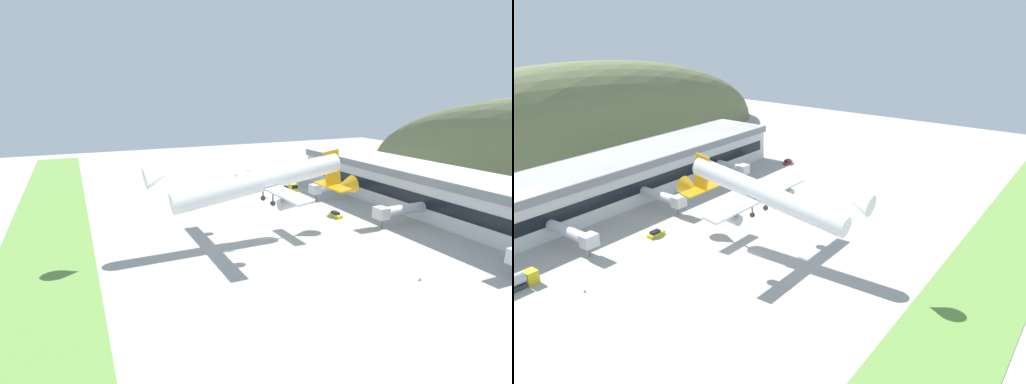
% 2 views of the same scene
% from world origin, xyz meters
% --- Properties ---
extents(ground_plane, '(321.34, 321.34, 0.00)m').
position_xyz_m(ground_plane, '(0.00, 0.00, 0.00)').
color(ground_plane, '#ADAAA3').
extents(grass_strip_foreground, '(289.20, 18.50, 0.08)m').
position_xyz_m(grass_strip_foreground, '(0.00, -46.50, 0.04)').
color(grass_strip_foreground, '#669342').
rests_on(grass_strip_foreground, ground_plane).
extents(terminal_building, '(114.44, 20.74, 12.04)m').
position_xyz_m(terminal_building, '(8.56, 51.91, 6.81)').
color(terminal_building, silver).
rests_on(terminal_building, ground_plane).
extents(jetway_0, '(3.38, 16.19, 5.43)m').
position_xyz_m(jetway_0, '(-19.86, 33.15, 3.99)').
color(jetway_0, silver).
rests_on(jetway_0, ground_plane).
extents(jetway_1, '(3.38, 15.26, 5.43)m').
position_xyz_m(jetway_1, '(8.31, 33.64, 3.99)').
color(jetway_1, silver).
rests_on(jetway_1, ground_plane).
extents(cargo_airplane, '(32.31, 50.22, 11.88)m').
position_xyz_m(cargo_airplane, '(4.44, -1.93, 13.82)').
color(cargo_airplane, white).
extents(service_car_0, '(4.39, 1.61, 1.45)m').
position_xyz_m(service_car_0, '(-4.14, 23.85, 0.60)').
color(service_car_0, gold).
rests_on(service_car_0, ground_plane).
extents(service_car_2, '(4.18, 1.68, 1.45)m').
position_xyz_m(service_car_2, '(-57.81, 29.69, 0.60)').
color(service_car_2, '#B21E1E').
rests_on(service_car_2, ground_plane).
extents(service_car_3, '(4.73, 2.26, 1.43)m').
position_xyz_m(service_car_3, '(-67.61, 25.25, 0.59)').
color(service_car_3, '#999EA3').
rests_on(service_car_3, ground_plane).
extents(fuel_truck, '(7.49, 2.64, 3.28)m').
position_xyz_m(fuel_truck, '(-36.27, 27.68, 1.56)').
color(fuel_truck, gold).
rests_on(fuel_truck, ground_plane).
extents(traffic_cone_0, '(0.52, 0.52, 0.58)m').
position_xyz_m(traffic_cone_0, '(-29.69, 15.90, 0.28)').
color(traffic_cone_0, orange).
rests_on(traffic_cone_0, ground_plane).
extents(traffic_cone_1, '(0.52, 0.52, 0.58)m').
position_xyz_m(traffic_cone_1, '(33.52, 15.24, 0.28)').
color(traffic_cone_1, orange).
rests_on(traffic_cone_1, ground_plane).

